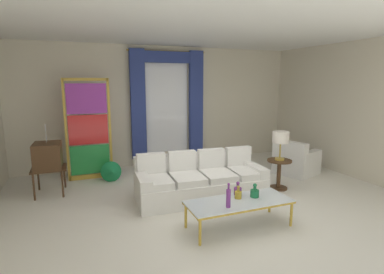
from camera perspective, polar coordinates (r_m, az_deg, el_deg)
ground_plane at (r=5.49m, az=3.76°, el=-12.44°), size 16.00×16.00×0.00m
wall_rear at (r=7.96m, az=-5.61°, el=5.83°), size 8.00×0.12×3.00m
wall_right at (r=7.83m, az=26.95°, el=4.67°), size 0.12×7.00×3.00m
ceiling_slab at (r=5.86m, az=0.60°, el=19.15°), size 8.00×7.60×0.04m
curtained_window at (r=7.81m, az=-4.56°, el=7.53°), size 2.00×0.17×2.70m
couch_white_long at (r=5.70m, az=1.43°, el=-8.27°), size 2.39×1.06×0.86m
coffee_table at (r=4.61m, az=8.83°, el=-12.10°), size 1.55×0.61×0.41m
bottle_blue_decanter at (r=4.75m, az=11.67°, el=-10.15°), size 0.13×0.13×0.21m
bottle_crystal_tall at (r=4.79m, az=8.58°, el=-9.86°), size 0.12×0.12×0.21m
bottle_amber_squat at (r=4.30m, az=6.84°, el=-11.17°), size 0.06×0.06×0.35m
bottle_ruby_flask at (r=4.65m, az=8.66°, el=-10.53°), size 0.10×0.10×0.20m
vintage_tv at (r=6.35m, az=-25.43°, el=-3.37°), size 0.62×0.62×1.35m
armchair_white at (r=7.48m, az=18.78°, el=-4.42°), size 1.04×1.02×0.80m
stained_glass_divider at (r=6.94m, az=-18.82°, el=0.97°), size 0.95×0.05×2.20m
peacock_figurine at (r=6.74m, az=-14.83°, el=-6.41°), size 0.44×0.60×0.50m
round_side_table at (r=6.34m, az=15.99°, el=-6.25°), size 0.48×0.48×0.59m
table_lamp_brass at (r=6.19m, az=16.30°, el=-0.27°), size 0.32×0.32×0.57m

